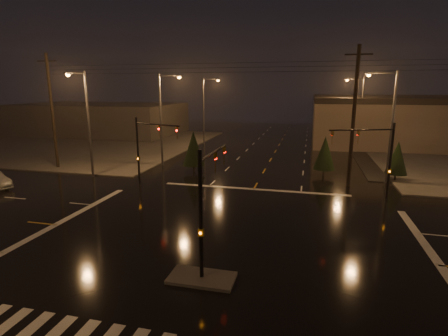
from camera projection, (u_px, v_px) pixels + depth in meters
The scene contains 18 objects.
ground at pixel (223, 243), 19.67m from camera, with size 140.00×140.00×0.00m, color black.
sidewalk_nw at pixel (84, 143), 55.03m from camera, with size 36.00×36.00×0.12m, color #403E39.
median_island at pixel (202, 278), 15.87m from camera, with size 3.00×1.60×0.15m, color #403E39.
stop_bar_far at pixel (254, 189), 30.09m from camera, with size 16.00×0.50×0.01m, color beige.
commercial_block at pixel (99, 119), 66.94m from camera, with size 30.00×18.00×5.60m, color #45403D.
signal_mast_median at pixel (207, 195), 15.93m from camera, with size 0.25×4.59×6.00m.
signal_mast_ne at pixel (378, 152), 26.22m from camera, with size 4.84×1.86×6.00m.
signal_mast_nw at pixel (146, 143), 30.63m from camera, with size 4.84×1.86×6.00m.
streetlight_1 at pixel (163, 114), 38.02m from camera, with size 2.77×0.32×10.00m.
streetlight_2 at pixel (206, 106), 53.16m from camera, with size 2.77×0.32×10.00m.
streetlight_3 at pixel (389, 119), 30.93m from camera, with size 2.77×0.32×10.00m.
streetlight_4 at pixel (359, 107), 49.86m from camera, with size 2.77×0.32×10.00m.
streetlight_5 at pixel (86, 118), 32.68m from camera, with size 0.32×2.77×10.00m.
utility_pole_0 at pixel (52, 111), 36.67m from camera, with size 2.20×0.32×12.00m.
utility_pole_1 at pixel (354, 117), 29.70m from camera, with size 2.20×0.32×12.00m.
conifer_0 at pixel (397, 158), 32.21m from camera, with size 1.96×1.96×3.77m.
conifer_3 at pixel (194, 148), 35.85m from camera, with size 2.28×2.28×4.26m.
conifer_4 at pixel (325, 153), 34.06m from camera, with size 2.09×2.09×3.96m.
Camera 1 is at (4.40, -17.70, 8.50)m, focal length 28.00 mm.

